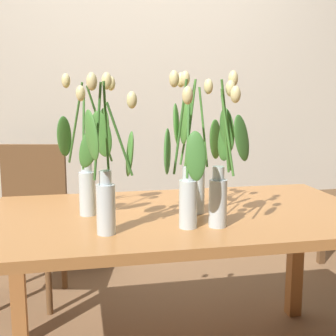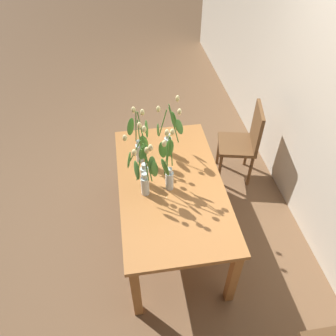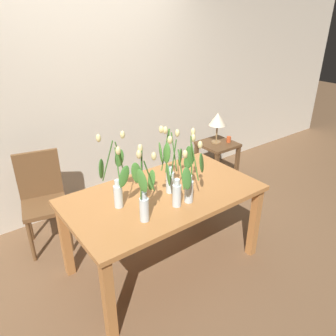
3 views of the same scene
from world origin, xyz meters
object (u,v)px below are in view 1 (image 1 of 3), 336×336
tulip_vase_2 (87,164)px  tulip_vase_4 (107,175)px  tulip_vase_0 (224,169)px  dining_table (183,233)px  dining_chair (30,213)px  tulip_vase_1 (195,160)px  tulip_vase_3 (186,182)px

tulip_vase_2 → tulip_vase_4: tulip_vase_2 is taller
tulip_vase_0 → tulip_vase_2: size_ratio=1.00×
dining_table → dining_chair: 1.20m
tulip_vase_1 → tulip_vase_2: (-0.44, 0.08, -0.01)m
tulip_vase_3 → tulip_vase_4: size_ratio=1.02×
tulip_vase_0 → tulip_vase_3: size_ratio=1.00×
tulip_vase_2 → tulip_vase_3: size_ratio=1.00×
dining_table → tulip_vase_2: bearing=173.2°
tulip_vase_2 → tulip_vase_4: 0.28m
tulip_vase_1 → dining_chair: tulip_vase_1 is taller
dining_table → dining_chair: dining_chair is taller
tulip_vase_0 → tulip_vase_1: 0.20m
tulip_vase_0 → dining_chair: (-0.83, 1.16, -0.43)m
dining_table → tulip_vase_4: 0.50m
tulip_vase_0 → tulip_vase_1: (-0.06, 0.19, 0.01)m
tulip_vase_0 → tulip_vase_2: tulip_vase_0 is taller
tulip_vase_3 → dining_table: bearing=79.1°
tulip_vase_3 → dining_chair: tulip_vase_3 is taller
dining_table → tulip_vase_1: tulip_vase_1 is taller
dining_table → dining_chair: bearing=127.6°
tulip_vase_4 → dining_chair: size_ratio=0.61×
tulip_vase_3 → tulip_vase_4: tulip_vase_3 is taller
tulip_vase_2 → dining_chair: tulip_vase_2 is taller
dining_chair → tulip_vase_1: bearing=-51.7°
tulip_vase_3 → tulip_vase_4: 0.29m
tulip_vase_1 → dining_chair: bearing=128.3°
dining_table → tulip_vase_1: bearing=-34.3°
dining_table → tulip_vase_4: bearing=-145.4°
tulip_vase_4 → tulip_vase_2: bearing=103.3°
tulip_vase_0 → tulip_vase_3: (-0.15, -0.02, -0.04)m
tulip_vase_0 → tulip_vase_2: (-0.50, 0.27, -0.00)m
tulip_vase_0 → tulip_vase_4: tulip_vase_0 is taller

